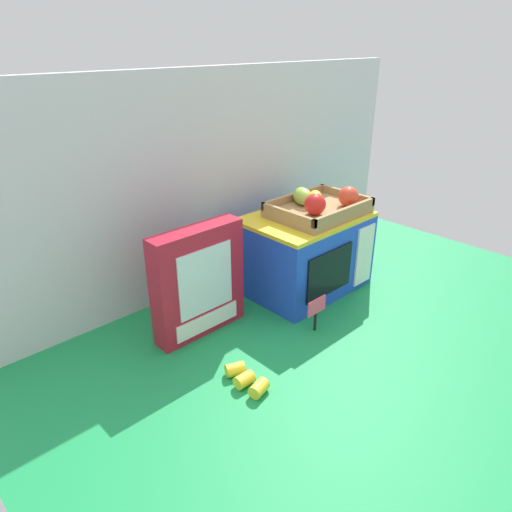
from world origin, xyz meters
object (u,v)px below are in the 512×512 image
(food_groups_crate, at_px, (319,206))
(cookie_set_box, at_px, (199,282))
(price_sign, at_px, (316,309))
(toy_microwave, at_px, (305,252))
(loose_toy_banana, at_px, (246,379))

(food_groups_crate, distance_m, cookie_set_box, 0.45)
(cookie_set_box, xyz_separation_m, price_sign, (0.23, -0.22, -0.08))
(food_groups_crate, bearing_deg, toy_microwave, 153.56)
(cookie_set_box, bearing_deg, toy_microwave, -3.90)
(toy_microwave, height_order, price_sign, toy_microwave)
(food_groups_crate, xyz_separation_m, loose_toy_banana, (-0.50, -0.21, -0.26))
(price_sign, bearing_deg, loose_toy_banana, -173.31)
(toy_microwave, height_order, cookie_set_box, cookie_set_box)
(food_groups_crate, height_order, cookie_set_box, food_groups_crate)
(toy_microwave, distance_m, cookie_set_box, 0.40)
(toy_microwave, relative_size, price_sign, 3.76)
(cookie_set_box, bearing_deg, food_groups_crate, -5.99)
(toy_microwave, xyz_separation_m, price_sign, (-0.17, -0.19, -0.06))
(price_sign, xyz_separation_m, loose_toy_banana, (-0.29, -0.03, -0.05))
(price_sign, height_order, loose_toy_banana, price_sign)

